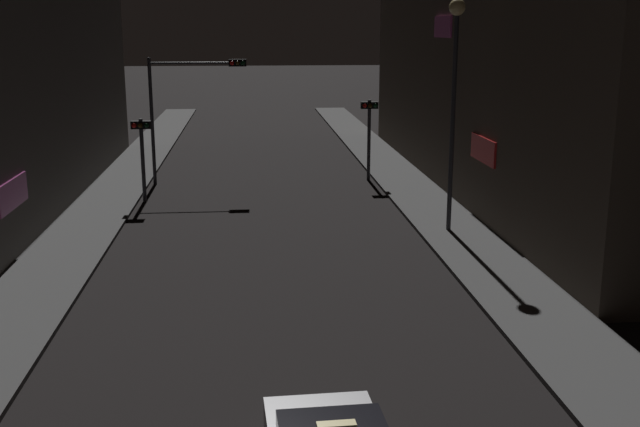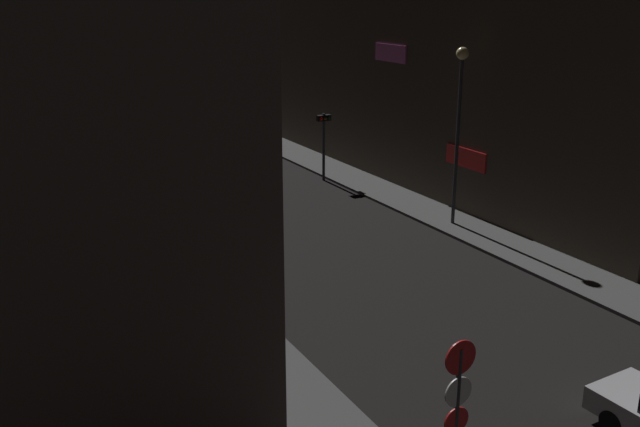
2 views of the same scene
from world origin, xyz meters
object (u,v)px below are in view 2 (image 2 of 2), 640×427
traffic_light_overhead (175,120)px  street_lamp_far_block (460,103)px  traffic_light_left_kerb (168,173)px  traffic_light_right_kerb (324,133)px

traffic_light_overhead → street_lamp_far_block: 13.87m
traffic_light_overhead → street_lamp_far_block: size_ratio=0.73×
traffic_light_left_kerb → traffic_light_right_kerb: traffic_light_right_kerb is taller
street_lamp_far_block → traffic_light_left_kerb: bearing=151.7°
traffic_light_overhead → traffic_light_left_kerb: (-1.60, -3.69, -1.65)m
traffic_light_overhead → traffic_light_left_kerb: size_ratio=1.67×
traffic_light_left_kerb → traffic_light_right_kerb: 10.67m
traffic_light_left_kerb → traffic_light_right_kerb: (9.99, 3.75, 0.22)m
traffic_light_overhead → street_lamp_far_block: street_lamp_far_block is taller
traffic_light_overhead → traffic_light_right_kerb: traffic_light_overhead is taller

